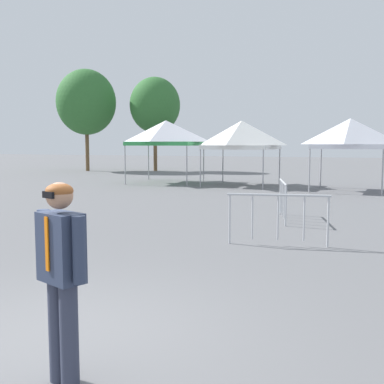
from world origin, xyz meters
name	(u,v)px	position (x,y,z in m)	size (l,w,h in m)	color
ground_plane	(62,339)	(0.00, 0.00, 0.00)	(140.00, 140.00, 0.00)	slate
canopy_tent_far_left	(166,133)	(-7.15, 19.15, 2.66)	(3.73, 3.73, 3.32)	#9E9EA3
canopy_tent_center	(242,135)	(-2.91, 18.79, 2.52)	(3.46, 3.46, 3.22)	#9E9EA3
canopy_tent_left_of_center	(350,134)	(2.22, 17.81, 2.53)	(3.24, 3.24, 3.19)	#9E9EA3
person_foreground	(62,269)	(0.60, -0.79, 1.03)	(0.61, 0.38, 1.78)	#33384C
tree_behind_tents_left	(155,105)	(-12.32, 28.91, 4.98)	(3.82, 3.82, 7.09)	brown
tree_behind_tents_right	(86,102)	(-17.17, 27.05, 5.20)	(4.47, 4.47, 7.67)	brown
crowd_barrier_by_lift	(283,193)	(0.86, 8.85, 0.75)	(0.56, 2.05, 1.08)	#B7BABF
crowd_barrier_mid_lot	(278,209)	(1.32, 5.52, 0.75)	(2.08, 0.41, 1.08)	#B7BABF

